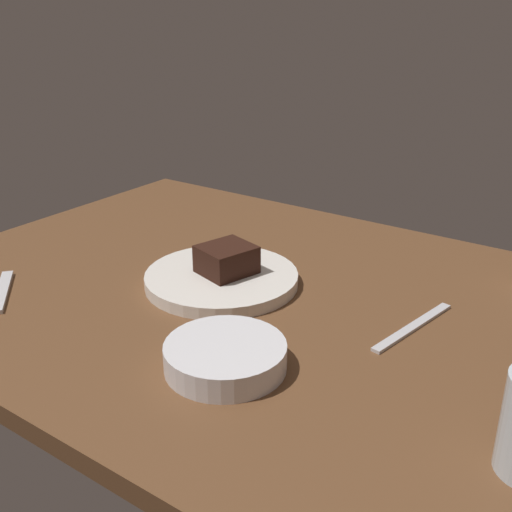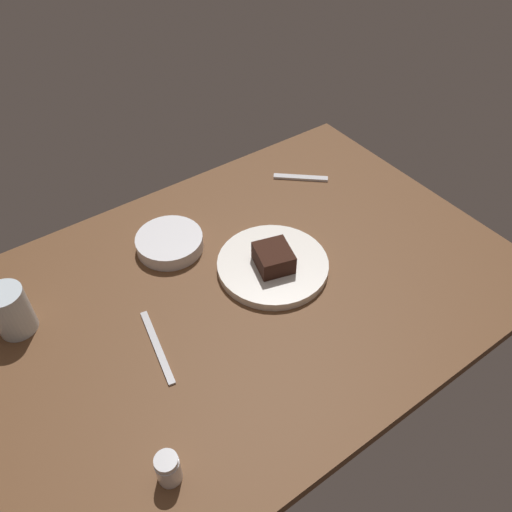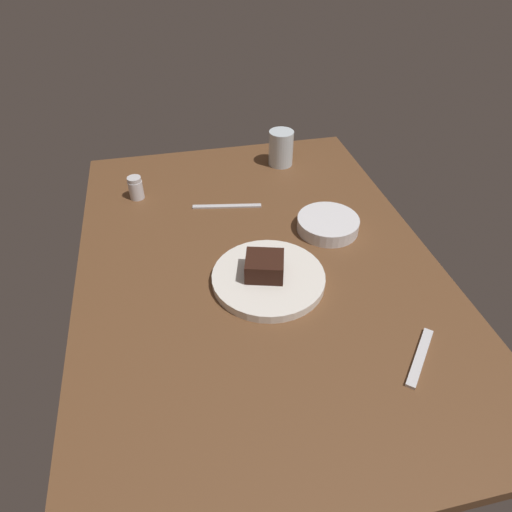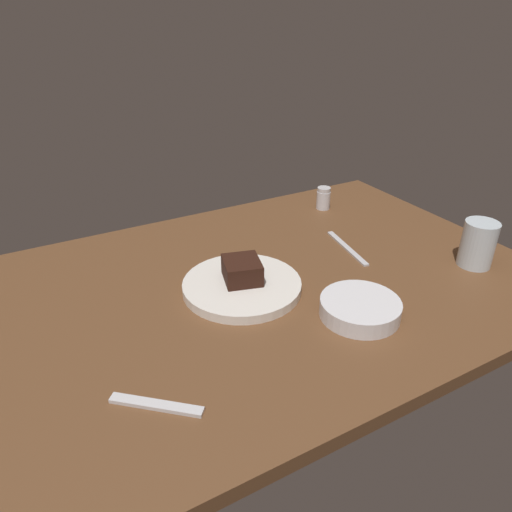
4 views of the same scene
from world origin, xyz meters
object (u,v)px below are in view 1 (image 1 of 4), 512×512
(side_bowl, at_px, (225,356))
(dessert_spoon, at_px, (2,291))
(butter_knife, at_px, (413,327))
(chocolate_cake_slice, at_px, (225,260))
(dessert_plate, at_px, (222,279))

(side_bowl, relative_size, dessert_spoon, 1.06)
(side_bowl, distance_m, butter_knife, 0.29)
(chocolate_cake_slice, relative_size, butter_knife, 0.44)
(side_bowl, xyz_separation_m, butter_knife, (0.16, 0.24, -0.01))
(chocolate_cake_slice, distance_m, butter_knife, 0.32)
(butter_knife, bearing_deg, dessert_spoon, 125.00)
(dessert_spoon, bearing_deg, chocolate_cake_slice, 81.65)
(dessert_plate, height_order, butter_knife, dessert_plate)
(dessert_plate, bearing_deg, side_bowl, -50.95)
(dessert_plate, distance_m, butter_knife, 0.32)
(dessert_spoon, bearing_deg, butter_knife, 65.84)
(butter_knife, bearing_deg, side_bowl, 156.23)
(side_bowl, relative_size, butter_knife, 0.84)
(chocolate_cake_slice, distance_m, dessert_spoon, 0.36)
(chocolate_cake_slice, distance_m, side_bowl, 0.25)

